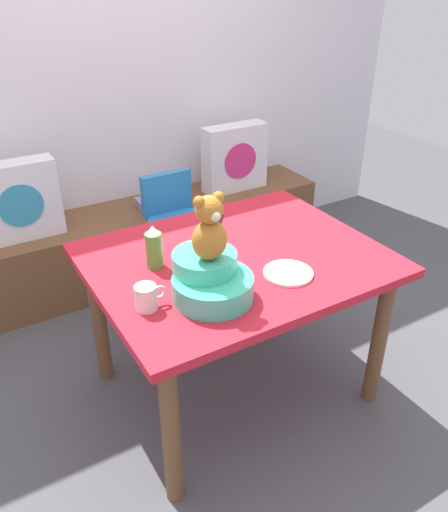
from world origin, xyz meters
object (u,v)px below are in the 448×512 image
infant_seat_teal (210,279)px  book_stack (153,202)px  ketchup_bottle (154,248)px  highchair (178,224)px  dinner_plate_far (288,273)px  pillow_floral_right (235,158)px  dining_table (236,277)px  coffee_mug (147,297)px  dinner_plate_near (199,253)px  teddy_bear (209,229)px  cell_phone (214,221)px  pillow_floral_left (18,201)px

infant_seat_teal → book_stack: bearing=75.1°
ketchup_bottle → book_stack: bearing=67.4°
highchair → dinner_plate_far: 1.06m
pillow_floral_right → dining_table: bearing=-121.6°
coffee_mug → dinner_plate_near: bearing=36.0°
infant_seat_teal → teddy_bear: size_ratio=1.32×
coffee_mug → dinner_plate_near: 0.43m
pillow_floral_right → coffee_mug: (-1.22, -1.37, 0.11)m
pillow_floral_right → highchair: size_ratio=0.56×
coffee_mug → cell_phone: size_ratio=0.83×
infant_seat_teal → coffee_mug: size_ratio=2.75×
highchair → cell_phone: highchair is taller
dinner_plate_far → coffee_mug: bearing=172.8°
highchair → cell_phone: (-0.03, -0.47, 0.22)m
infant_seat_teal → dinner_plate_far: bearing=-4.8°
pillow_floral_left → highchair: pillow_floral_left is taller
dining_table → highchair: (0.11, 0.80, -0.12)m
pillow_floral_right → ketchup_bottle: bearing=-133.9°
ketchup_bottle → dinner_plate_near: ketchup_bottle is taller
cell_phone → dinner_plate_far: bearing=131.9°
infant_seat_teal → teddy_bear: (-0.00, -0.00, 0.21)m
pillow_floral_right → ketchup_bottle: size_ratio=2.38×
book_stack → infant_seat_teal: (-0.38, -1.44, 0.33)m
dinner_plate_far → pillow_floral_left: bearing=117.6°
book_stack → highchair: 0.44m
pillow_floral_right → dinner_plate_far: bearing=-114.1°
ketchup_bottle → dinner_plate_far: bearing=-37.4°
teddy_bear → dinner_plate_near: bearing=69.3°
pillow_floral_left → coffee_mug: bearing=-82.5°
book_stack → coffee_mug: (-0.62, -1.39, 0.30)m
dinner_plate_far → cell_phone: size_ratio=1.39×
book_stack → cell_phone: cell_phone is taller
highchair → coffee_mug: size_ratio=6.58×
book_stack → dining_table: 1.25m
pillow_floral_left → pillow_floral_right: bearing=0.0°
infant_seat_teal → cell_phone: size_ratio=2.29×
book_stack → dinner_plate_far: 1.49m
book_stack → dining_table: (-0.14, -1.24, 0.15)m
pillow_floral_right → teddy_bear: teddy_bear is taller
ketchup_bottle → dinner_plate_near: bearing=-1.0°
infant_seat_teal → cell_phone: infant_seat_teal is taller
cell_phone → pillow_floral_right: bearing=-86.9°
dining_table → infant_seat_teal: size_ratio=3.68×
highchair → pillow_floral_left: bearing=151.4°
teddy_bear → dining_table: bearing=40.4°
infant_seat_teal → dinner_plate_near: 0.32m
pillow_floral_left → dinner_plate_far: pillow_floral_left is taller
dining_table → teddy_bear: size_ratio=4.85×
pillow_floral_left → dinner_plate_near: 1.24m
pillow_floral_right → dining_table: pillow_floral_right is taller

